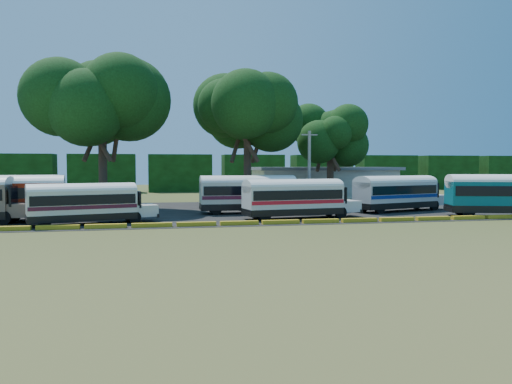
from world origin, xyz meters
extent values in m
plane|color=#324818|center=(0.00, 0.00, 0.00)|extent=(160.00, 160.00, 0.00)
cube|color=black|center=(1.00, 12.00, 0.01)|extent=(64.00, 24.00, 0.02)
cube|color=gold|center=(-13.50, 1.00, 0.15)|extent=(2.70, 0.45, 0.30)
cube|color=gold|center=(-10.50, 1.00, 0.15)|extent=(2.70, 0.45, 0.30)
cube|color=gold|center=(-7.50, 1.00, 0.15)|extent=(2.70, 0.45, 0.30)
cube|color=gold|center=(-4.50, 1.00, 0.15)|extent=(2.70, 0.45, 0.30)
cube|color=gold|center=(-1.50, 1.00, 0.15)|extent=(2.70, 0.45, 0.30)
cube|color=gold|center=(1.50, 1.00, 0.15)|extent=(2.70, 0.45, 0.30)
cube|color=gold|center=(4.50, 1.00, 0.15)|extent=(2.70, 0.45, 0.30)
cube|color=gold|center=(7.50, 1.00, 0.15)|extent=(2.70, 0.45, 0.30)
cube|color=gold|center=(10.50, 1.00, 0.15)|extent=(2.70, 0.45, 0.30)
cube|color=gold|center=(13.50, 1.00, 0.15)|extent=(2.70, 0.45, 0.30)
cube|color=gold|center=(16.50, 1.00, 0.15)|extent=(2.70, 0.45, 0.30)
cube|color=gold|center=(19.50, 1.00, 0.15)|extent=(2.70, 0.45, 0.30)
cube|color=gold|center=(22.50, 1.00, 0.15)|extent=(2.70, 0.45, 0.30)
cube|color=silver|center=(18.00, 30.00, 1.80)|extent=(18.00, 8.00, 3.60)
cube|color=slate|center=(18.00, 30.00, 3.80)|extent=(19.00, 9.00, 0.40)
cube|color=black|center=(-24.00, 48.00, 3.00)|extent=(10.00, 4.00, 6.00)
cube|color=black|center=(-12.00, 48.00, 3.00)|extent=(10.00, 4.00, 6.00)
cube|color=black|center=(0.00, 48.00, 3.00)|extent=(10.00, 4.00, 6.00)
cube|color=black|center=(12.00, 48.00, 3.00)|extent=(10.00, 4.00, 6.00)
cube|color=black|center=(24.00, 48.00, 3.00)|extent=(10.00, 4.00, 6.00)
cube|color=black|center=(36.00, 48.00, 3.00)|extent=(10.00, 4.00, 6.00)
cube|color=black|center=(48.00, 48.00, 3.00)|extent=(10.00, 4.00, 6.00)
cube|color=black|center=(60.00, 48.00, 3.00)|extent=(10.00, 4.00, 6.00)
cylinder|color=black|center=(-14.71, 4.40, 0.52)|extent=(1.05, 0.34, 1.04)
cylinder|color=black|center=(-14.59, 6.62, 0.52)|extent=(1.05, 0.34, 1.04)
cube|color=#7B604D|center=(-13.51, 5.45, 0.98)|extent=(1.98, 2.37, 0.98)
cube|color=black|center=(-14.17, 5.48, 1.99)|extent=(0.28, 2.39, 1.42)
cube|color=black|center=(-12.63, 5.40, 0.57)|extent=(0.32, 2.54, 0.31)
cylinder|color=black|center=(-11.17, 6.39, 0.52)|extent=(1.08, 0.41, 1.05)
cylinder|color=black|center=(-11.43, 8.62, 0.52)|extent=(1.08, 0.41, 1.05)
cube|color=black|center=(-15.36, 7.03, 0.68)|extent=(8.84, 3.60, 0.58)
cube|color=#9C1D07|center=(-15.36, 7.03, 1.92)|extent=(8.84, 3.60, 1.92)
cube|color=black|center=(-15.36, 7.03, 2.15)|extent=(8.51, 3.62, 0.81)
ellipsoid|color=white|center=(-15.36, 7.03, 2.88)|extent=(8.84, 3.60, 1.18)
cube|color=#9C1D07|center=(-10.15, 7.64, 1.00)|extent=(2.14, 2.51, 1.00)
cube|color=black|center=(-10.81, 7.56, 2.02)|extent=(0.44, 2.41, 1.44)
cube|color=black|center=(-9.27, 7.74, 0.58)|extent=(0.48, 2.57, 0.31)
cylinder|color=black|center=(-5.72, 3.66, 0.44)|extent=(0.92, 0.48, 0.89)
cylinder|color=black|center=(-6.22, 5.49, 0.44)|extent=(0.92, 0.48, 0.89)
cylinder|color=black|center=(-11.53, 2.05, 0.44)|extent=(0.92, 0.48, 0.89)
cylinder|color=black|center=(-12.03, 3.88, 0.44)|extent=(0.92, 0.48, 0.89)
cube|color=black|center=(-9.30, 3.65, 0.58)|extent=(7.60, 4.08, 0.49)
cube|color=silver|center=(-9.30, 3.65, 1.63)|extent=(7.60, 4.08, 1.62)
cube|color=black|center=(-9.30, 3.65, 1.82)|extent=(7.33, 4.06, 0.68)
cube|color=#4D1323|center=(-9.30, 3.65, 1.30)|extent=(7.54, 4.10, 0.27)
ellipsoid|color=white|center=(-9.30, 3.65, 2.44)|extent=(7.60, 4.08, 1.00)
cube|color=silver|center=(-5.03, 4.84, 0.84)|extent=(2.06, 2.31, 0.84)
cube|color=black|center=(-5.57, 4.69, 1.71)|extent=(0.67, 2.00, 1.22)
cube|color=black|center=(-4.31, 5.04, 0.49)|extent=(0.74, 2.14, 0.27)
cube|color=black|center=(-12.76, 2.69, 0.49)|extent=(0.74, 2.14, 0.27)
cylinder|color=black|center=(7.62, 8.32, 0.50)|extent=(1.01, 0.30, 1.00)
cylinder|color=black|center=(7.65, 10.47, 0.50)|extent=(1.01, 0.30, 1.00)
cylinder|color=black|center=(0.79, 8.42, 0.50)|extent=(1.01, 0.30, 1.00)
cylinder|color=black|center=(0.82, 10.56, 0.50)|extent=(1.01, 0.30, 1.00)
cube|color=black|center=(3.71, 9.45, 0.65)|extent=(8.27, 2.63, 0.55)
cube|color=beige|center=(3.71, 9.45, 1.84)|extent=(8.27, 2.63, 1.84)
cube|color=black|center=(3.71, 9.45, 2.06)|extent=(7.94, 2.68, 0.77)
cube|color=#53152A|center=(3.71, 9.45, 1.48)|extent=(8.19, 2.67, 0.30)
ellipsoid|color=white|center=(3.71, 9.45, 2.76)|extent=(8.27, 2.63, 1.13)
cube|color=beige|center=(8.74, 9.38, 0.95)|extent=(1.84, 2.23, 0.95)
cube|color=black|center=(8.10, 9.39, 1.93)|extent=(0.18, 2.31, 1.38)
cube|color=black|center=(9.59, 9.36, 0.55)|extent=(0.22, 2.46, 0.30)
cube|color=black|center=(-0.35, 9.51, 0.55)|extent=(0.22, 2.46, 0.30)
cylinder|color=black|center=(10.15, 3.81, 0.47)|extent=(0.97, 0.39, 0.94)
cylinder|color=black|center=(9.88, 5.82, 0.47)|extent=(0.97, 0.39, 0.94)
cylinder|color=black|center=(3.79, 2.96, 0.47)|extent=(0.97, 0.39, 0.94)
cylinder|color=black|center=(3.52, 4.96, 0.47)|extent=(0.97, 0.39, 0.94)
cube|color=black|center=(6.37, 4.33, 0.61)|extent=(7.99, 3.37, 0.52)
cube|color=silver|center=(6.37, 4.33, 1.73)|extent=(7.99, 3.37, 1.73)
cube|color=black|center=(6.37, 4.33, 1.94)|extent=(7.69, 3.39, 0.73)
cube|color=red|center=(6.37, 4.33, 1.39)|extent=(7.91, 3.40, 0.28)
ellipsoid|color=white|center=(6.37, 4.33, 2.60)|extent=(7.99, 3.37, 1.06)
cube|color=silver|center=(11.05, 4.95, 0.90)|extent=(1.96, 2.28, 0.90)
cube|color=black|center=(10.46, 4.88, 1.82)|extent=(0.43, 2.17, 1.30)
cube|color=black|center=(11.84, 5.06, 0.52)|extent=(0.48, 2.31, 0.28)
cube|color=black|center=(2.58, 3.82, 0.52)|extent=(0.48, 2.31, 0.28)
cylinder|color=black|center=(21.18, 8.47, 0.49)|extent=(1.03, 0.56, 0.99)
cylinder|color=black|center=(20.55, 10.49, 0.49)|extent=(1.03, 0.56, 0.99)
cylinder|color=black|center=(14.77, 6.46, 0.49)|extent=(1.03, 0.56, 0.99)
cylinder|color=black|center=(14.14, 8.48, 0.49)|extent=(1.03, 0.56, 0.99)
cube|color=black|center=(17.19, 8.33, 0.64)|extent=(8.47, 4.78, 0.54)
cube|color=beige|center=(17.19, 8.33, 1.81)|extent=(8.47, 4.78, 1.81)
cube|color=black|center=(17.19, 8.33, 2.03)|extent=(8.17, 4.74, 0.76)
cube|color=navy|center=(17.19, 8.33, 1.45)|extent=(8.40, 4.79, 0.30)
ellipsoid|color=white|center=(17.19, 8.33, 2.72)|extent=(8.47, 4.78, 1.11)
cube|color=beige|center=(21.90, 9.80, 0.94)|extent=(2.35, 2.60, 0.94)
cube|color=black|center=(21.31, 9.62, 1.90)|extent=(0.82, 2.21, 1.36)
cube|color=black|center=(22.70, 10.05, 0.54)|extent=(0.89, 2.36, 0.30)
cube|color=black|center=(13.37, 7.13, 0.54)|extent=(0.89, 2.36, 0.30)
cylinder|color=black|center=(20.42, 2.26, 0.52)|extent=(1.09, 0.59, 1.05)
cylinder|color=black|center=(21.08, 4.41, 0.52)|extent=(1.09, 0.59, 1.05)
cube|color=black|center=(23.65, 2.43, 0.68)|extent=(8.99, 5.05, 0.58)
cube|color=#085A62|center=(23.65, 2.43, 1.92)|extent=(8.99, 5.05, 1.92)
cube|color=black|center=(23.65, 2.43, 2.15)|extent=(8.68, 5.01, 0.81)
ellipsoid|color=white|center=(23.65, 2.43, 2.88)|extent=(8.99, 5.05, 1.18)
cube|color=black|center=(19.60, 3.69, 0.58)|extent=(0.94, 2.51, 0.31)
cylinder|color=#3D2C1E|center=(-9.02, 16.18, 3.52)|extent=(0.80, 0.80, 7.03)
cylinder|color=#3D2C1E|center=(-7.80, 16.63, 6.53)|extent=(1.30, 2.57, 4.03)
cylinder|color=#3D2C1E|center=(-10.02, 17.02, 6.53)|extent=(1.99, 2.26, 4.03)
cylinder|color=#3D2C1E|center=(-9.25, 14.90, 6.53)|extent=(2.62, 0.88, 4.03)
ellipsoid|color=black|center=(-9.02, 16.18, 10.29)|extent=(10.40, 10.40, 7.63)
cylinder|color=#3D2C1E|center=(5.48, 18.67, 3.47)|extent=(0.80, 0.80, 6.94)
cylinder|color=#3D2C1E|center=(6.70, 19.12, 6.44)|extent=(1.29, 2.55, 3.98)
cylinder|color=#3D2C1E|center=(4.48, 19.51, 6.44)|extent=(1.98, 2.24, 3.98)
cylinder|color=#3D2C1E|center=(5.25, 17.39, 6.44)|extent=(2.59, 0.88, 3.98)
ellipsoid|color=black|center=(5.48, 18.67, 10.17)|extent=(9.29, 9.29, 6.81)
cylinder|color=#3D2C1E|center=(16.01, 22.08, 2.73)|extent=(0.80, 0.80, 5.45)
cylinder|color=#3D2C1E|center=(17.24, 22.52, 5.06)|extent=(1.13, 2.11, 3.17)
cylinder|color=#3D2C1E|center=(15.02, 22.91, 5.06)|extent=(1.68, 1.88, 3.17)
cylinder|color=#3D2C1E|center=(15.79, 20.80, 5.06)|extent=(2.13, 0.80, 3.17)
ellipsoid|color=black|center=(16.01, 22.08, 8.10)|extent=(6.66, 6.66, 4.88)
cylinder|color=gray|center=(10.43, 12.80, 3.76)|extent=(0.30, 0.30, 7.53)
cube|color=gray|center=(10.43, 12.80, 7.15)|extent=(1.60, 0.12, 0.12)
camera|label=1|loc=(-4.48, -33.29, 4.16)|focal=35.00mm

